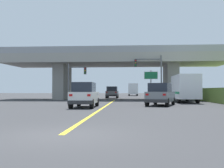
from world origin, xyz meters
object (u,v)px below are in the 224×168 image
object	(u,v)px
semi_truck_distant	(133,89)
highway_sign	(151,78)
traffic_signal_nearside	(152,71)
box_truck	(184,88)
suv_crossing	(161,94)
traffic_signal_farside	(75,77)
suv_lead	(85,95)
sedan_oncoming	(112,92)

from	to	relation	value
semi_truck_distant	highway_sign	bearing A→B (deg)	-85.83
traffic_signal_nearside	semi_truck_distant	distance (m)	30.95
box_truck	traffic_signal_nearside	distance (m)	5.73
traffic_signal_nearside	semi_truck_distant	world-z (taller)	traffic_signal_nearside
suv_crossing	traffic_signal_farside	distance (m)	15.37
suv_lead	highway_sign	distance (m)	16.78
box_truck	sedan_oncoming	xyz separation A→B (m)	(-9.32, 15.05, -0.61)
sedan_oncoming	traffic_signal_farside	size ratio (longest dim) A/B	0.92
suv_crossing	traffic_signal_nearside	distance (m)	11.06
sedan_oncoming	box_truck	bearing A→B (deg)	-58.24
highway_sign	traffic_signal_farside	bearing A→B (deg)	-174.01
suv_crossing	box_truck	bearing A→B (deg)	79.76
suv_lead	box_truck	distance (m)	13.78
box_truck	traffic_signal_farside	world-z (taller)	traffic_signal_farside
traffic_signal_farside	highway_sign	distance (m)	10.47
sedan_oncoming	highway_sign	distance (m)	11.27
traffic_signal_farside	highway_sign	world-z (taller)	traffic_signal_farside
traffic_signal_farside	semi_truck_distant	size ratio (longest dim) A/B	0.75
semi_truck_distant	traffic_signal_nearside	bearing A→B (deg)	-85.94
sedan_oncoming	traffic_signal_farside	bearing A→B (deg)	-113.00
box_truck	highway_sign	bearing A→B (deg)	120.13
semi_truck_distant	suv_crossing	bearing A→B (deg)	-87.22
sedan_oncoming	semi_truck_distant	size ratio (longest dim) A/B	0.69
box_truck	traffic_signal_nearside	xyz separation A→B (m)	(-3.27, 4.11, 2.28)
traffic_signal_nearside	semi_truck_distant	xyz separation A→B (m)	(-2.18, 30.79, -2.32)
suv_lead	semi_truck_distant	xyz separation A→B (m)	(4.43, 44.49, 0.58)
highway_sign	semi_truck_distant	xyz separation A→B (m)	(-2.13, 29.18, -1.47)
traffic_signal_nearside	traffic_signal_farside	bearing A→B (deg)	177.17
suv_lead	traffic_signal_farside	world-z (taller)	traffic_signal_farside
semi_truck_distant	box_truck	bearing A→B (deg)	-81.12
semi_truck_distant	suv_lead	bearing A→B (deg)	-95.69
suv_crossing	box_truck	distance (m)	7.43
box_truck	sedan_oncoming	world-z (taller)	box_truck
traffic_signal_nearside	traffic_signal_farside	xyz separation A→B (m)	(-10.47, 0.52, -0.68)
sedan_oncoming	highway_sign	bearing A→B (deg)	-57.27
suv_lead	semi_truck_distant	world-z (taller)	semi_truck_distant
suv_lead	sedan_oncoming	distance (m)	24.64
box_truck	semi_truck_distant	xyz separation A→B (m)	(-5.45, 34.90, -0.04)
semi_truck_distant	sedan_oncoming	bearing A→B (deg)	-101.01
box_truck	sedan_oncoming	size ratio (longest dim) A/B	1.60
highway_sign	sedan_oncoming	bearing A→B (deg)	122.73
suv_lead	traffic_signal_farside	distance (m)	14.90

